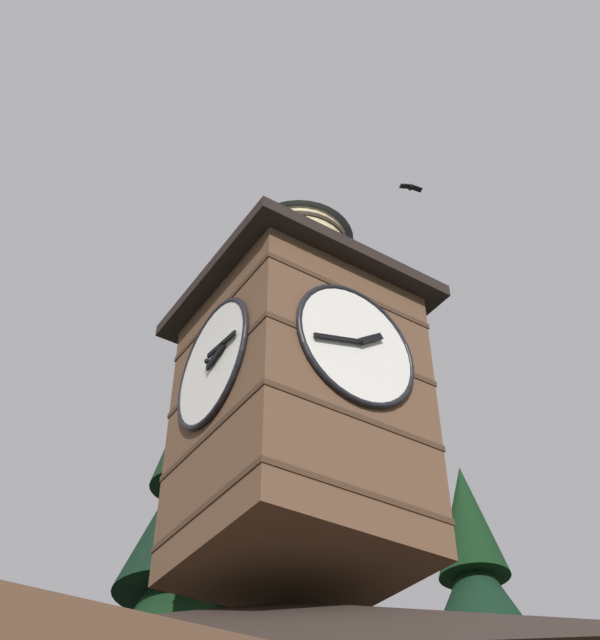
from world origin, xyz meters
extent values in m
cube|color=brown|center=(1.96, -1.74, 10.11)|extent=(3.43, 3.43, 5.21)
cube|color=#432E20|center=(1.96, -1.74, 8.14)|extent=(3.47, 3.47, 0.10)
cube|color=#432E20|center=(1.96, -1.74, 9.44)|extent=(3.47, 3.47, 0.10)
cube|color=#432E20|center=(1.96, -1.74, 10.74)|extent=(3.47, 3.47, 0.10)
cube|color=#432E20|center=(1.96, -1.74, 12.04)|extent=(3.47, 3.47, 0.10)
cylinder|color=white|center=(1.96, 0.00, 10.84)|extent=(2.30, 0.10, 2.30)
torus|color=black|center=(1.96, 0.03, 10.84)|extent=(2.40, 0.10, 2.40)
cube|color=black|center=(1.73, 0.10, 11.01)|extent=(0.54, 0.04, 0.43)
cube|color=black|center=(2.42, 0.10, 10.71)|extent=(0.93, 0.04, 0.34)
sphere|color=black|center=(1.96, 0.11, 10.84)|extent=(0.10, 0.10, 0.10)
cylinder|color=white|center=(3.71, -1.74, 10.84)|extent=(0.10, 2.30, 2.30)
torus|color=black|center=(3.73, -1.74, 10.84)|extent=(0.10, 2.40, 2.40)
cube|color=black|center=(3.81, -1.46, 10.77)|extent=(0.04, 0.59, 0.26)
cube|color=black|center=(3.81, -1.27, 10.90)|extent=(0.04, 0.94, 0.19)
sphere|color=black|center=(3.82, -1.74, 10.84)|extent=(0.10, 0.10, 0.10)
cube|color=black|center=(1.96, -1.74, 12.84)|extent=(4.13, 4.13, 0.25)
cylinder|color=beige|center=(1.96, -1.74, 13.88)|extent=(1.99, 1.99, 1.82)
cylinder|color=#2D2319|center=(1.96, -1.74, 13.19)|extent=(2.05, 2.05, 0.10)
cylinder|color=#2D2319|center=(1.96, -1.74, 13.65)|extent=(2.05, 2.05, 0.10)
cylinder|color=#2D2319|center=(1.96, -1.74, 14.10)|extent=(2.05, 2.05, 0.10)
cylinder|color=#2D2319|center=(1.96, -1.74, 14.56)|extent=(2.05, 2.05, 0.10)
cone|color=#424C5B|center=(1.96, -1.74, 15.30)|extent=(2.29, 2.29, 1.02)
sphere|color=#384251|center=(1.96, -1.74, 15.91)|extent=(0.16, 0.16, 0.16)
cone|color=black|center=(1.16, -7.77, 8.83)|extent=(3.96, 3.96, 4.17)
cone|color=black|center=(1.16, -7.77, 11.20)|extent=(2.92, 2.92, 3.67)
cone|color=black|center=(1.16, -7.77, 13.79)|extent=(1.88, 1.88, 3.59)
cone|color=black|center=(-7.79, -7.62, 11.36)|extent=(2.95, 2.95, 2.95)
cone|color=black|center=(-7.79, -7.62, 13.58)|extent=(2.03, 2.03, 3.53)
ellipsoid|color=black|center=(-3.28, -3.57, 21.62)|extent=(0.21, 0.28, 0.14)
cube|color=black|center=(-3.12, -3.62, 21.62)|extent=(0.39, 0.27, 0.10)
cube|color=black|center=(-3.45, -3.51, 21.62)|extent=(0.39, 0.27, 0.10)
camera|label=1|loc=(8.62, 8.48, 2.30)|focal=46.58mm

